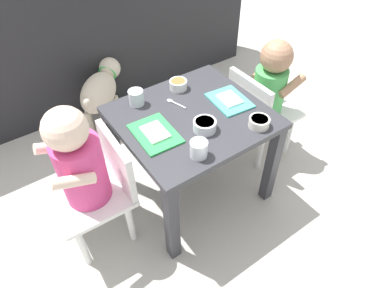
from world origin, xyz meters
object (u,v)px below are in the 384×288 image
(veggie_bowl_far, at_px, (205,125))
(cereal_bowl_left_side, at_px, (178,84))
(food_tray_left, at_px, (155,133))
(water_cup_right, at_px, (199,150))
(dog, at_px, (101,89))
(cereal_bowl_right_side, at_px, (259,122))
(spoon_by_left_tray, at_px, (174,103))
(seated_child_left, at_px, (84,167))
(food_tray_right, at_px, (230,100))
(water_cup_left, at_px, (136,98))
(seated_child_right, at_px, (268,89))
(dining_table, at_px, (192,130))

(veggie_bowl_far, bearing_deg, cereal_bowl_left_side, 76.19)
(food_tray_left, height_order, water_cup_right, water_cup_right)
(dog, xyz_separation_m, cereal_bowl_right_side, (0.28, -0.93, 0.26))
(food_tray_left, xyz_separation_m, spoon_by_left_tray, (0.16, 0.12, -0.00))
(seated_child_left, height_order, water_cup_right, seated_child_left)
(food_tray_right, xyz_separation_m, veggie_bowl_far, (-0.19, -0.08, 0.02))
(dog, height_order, veggie_bowl_far, veggie_bowl_far)
(water_cup_right, xyz_separation_m, spoon_by_left_tray, (0.09, 0.30, -0.02))
(spoon_by_left_tray, bearing_deg, water_cup_right, -107.53)
(water_cup_right, bearing_deg, dog, 90.07)
(water_cup_left, bearing_deg, cereal_bowl_left_side, -1.71)
(veggie_bowl_far, height_order, cereal_bowl_left_side, veggie_bowl_far)
(seated_child_left, relative_size, food_tray_left, 3.33)
(food_tray_left, relative_size, water_cup_right, 3.23)
(food_tray_right, bearing_deg, dog, 111.32)
(cereal_bowl_right_side, xyz_separation_m, spoon_by_left_tray, (-0.18, 0.30, -0.02))
(food_tray_right, xyz_separation_m, spoon_by_left_tray, (-0.19, 0.12, -0.00))
(seated_child_left, height_order, veggie_bowl_far, seated_child_left)
(seated_child_left, distance_m, water_cup_right, 0.41)
(food_tray_right, distance_m, cereal_bowl_right_side, 0.19)
(water_cup_left, height_order, veggie_bowl_far, water_cup_left)
(food_tray_right, distance_m, water_cup_left, 0.38)
(spoon_by_left_tray, bearing_deg, seated_child_left, -169.84)
(food_tray_left, relative_size, food_tray_right, 1.07)
(water_cup_right, height_order, cereal_bowl_left_side, water_cup_right)
(seated_child_right, xyz_separation_m, cereal_bowl_right_side, (-0.28, -0.22, 0.08))
(seated_child_right, relative_size, water_cup_right, 10.04)
(seated_child_left, bearing_deg, veggie_bowl_far, -16.03)
(spoon_by_left_tray, bearing_deg, dining_table, -81.40)
(seated_child_left, bearing_deg, cereal_bowl_right_side, -20.15)
(dining_table, relative_size, food_tray_left, 2.86)
(seated_child_left, relative_size, cereal_bowl_left_side, 8.84)
(seated_child_right, distance_m, food_tray_right, 0.28)
(food_tray_left, bearing_deg, seated_child_left, 171.19)
(cereal_bowl_right_side, bearing_deg, seated_child_left, 159.85)
(dining_table, bearing_deg, water_cup_left, 127.01)
(dog, relative_size, spoon_by_left_tray, 3.62)
(cereal_bowl_right_side, bearing_deg, dog, 106.77)
(food_tray_right, height_order, cereal_bowl_left_side, cereal_bowl_left_side)
(dog, bearing_deg, cereal_bowl_right_side, -73.23)
(seated_child_right, relative_size, spoon_by_left_tray, 6.35)
(food_tray_right, distance_m, water_cup_right, 0.34)
(seated_child_right, height_order, veggie_bowl_far, seated_child_right)
(water_cup_left, relative_size, cereal_bowl_right_side, 0.79)
(cereal_bowl_right_side, distance_m, spoon_by_left_tray, 0.36)
(food_tray_right, relative_size, water_cup_left, 2.98)
(seated_child_right, distance_m, veggie_bowl_far, 0.48)
(dining_table, bearing_deg, seated_child_left, 176.74)
(seated_child_left, distance_m, food_tray_right, 0.63)
(dining_table, distance_m, seated_child_right, 0.45)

